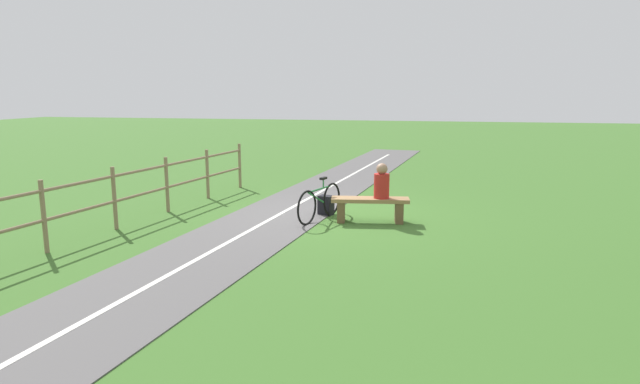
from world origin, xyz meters
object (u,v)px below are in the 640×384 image
Objects in this scene: bicycle at (320,202)px; backpack at (326,205)px; person_seated at (382,183)px; bench at (370,206)px.

backpack is at bearing -165.76° from bicycle.
person_seated reaches higher than bicycle.
backpack is at bearing -32.02° from bench.
backpack is (1.27, -0.43, -0.63)m from person_seated.
person_seated is at bearing 111.91° from bicycle.
person_seated is at bearing -180.00° from bench.
person_seated is 1.48m from backpack.
bench reaches higher than backpack.
bicycle is (1.30, 0.10, -0.46)m from person_seated.
bicycle is at bearing -4.04° from person_seated.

